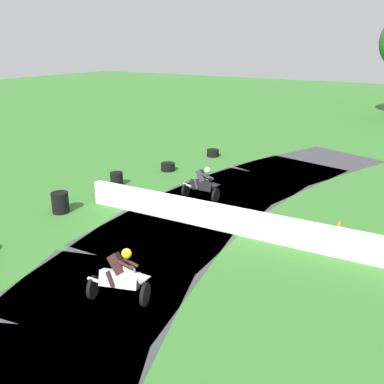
% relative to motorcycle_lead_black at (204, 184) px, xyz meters
% --- Properties ---
extents(ground_plane, '(120.00, 120.00, 0.00)m').
position_rel_motorcycle_lead_black_xyz_m(ground_plane, '(0.52, -2.45, -0.63)').
color(ground_plane, '#38752D').
extents(track_asphalt, '(8.73, 28.51, 0.01)m').
position_rel_motorcycle_lead_black_xyz_m(track_asphalt, '(1.46, -2.40, -0.62)').
color(track_asphalt, '#3D3D42').
rests_on(track_asphalt, ground).
extents(safety_barrier, '(17.50, 1.25, 0.90)m').
position_rel_motorcycle_lead_black_xyz_m(safety_barrier, '(5.34, -2.18, -0.18)').
color(safety_barrier, white).
rests_on(safety_barrier, ground).
extents(motorcycle_lead_black, '(1.68, 0.91, 1.42)m').
position_rel_motorcycle_lead_black_xyz_m(motorcycle_lead_black, '(0.00, 0.00, 0.00)').
color(motorcycle_lead_black, black).
rests_on(motorcycle_lead_black, ground).
extents(motorcycle_chase_white, '(1.67, 1.20, 1.42)m').
position_rel_motorcycle_lead_black_xyz_m(motorcycle_chase_white, '(2.11, -7.44, 0.01)').
color(motorcycle_chase_white, black).
rests_on(motorcycle_chase_white, ground).
extents(tire_stack_near, '(0.68, 0.68, 0.40)m').
position_rel_motorcycle_lead_black_xyz_m(tire_stack_near, '(-3.16, 6.26, -0.43)').
color(tire_stack_near, black).
rests_on(tire_stack_near, ground).
extents(tire_stack_mid_a, '(0.71, 0.71, 0.40)m').
position_rel_motorcycle_lead_black_xyz_m(tire_stack_mid_a, '(-3.65, 2.56, -0.43)').
color(tire_stack_mid_a, black).
rests_on(tire_stack_mid_a, ground).
extents(tire_stack_mid_b, '(0.57, 0.57, 0.60)m').
position_rel_motorcycle_lead_black_xyz_m(tire_stack_mid_b, '(-4.26, -0.58, -0.33)').
color(tire_stack_mid_b, black).
rests_on(tire_stack_mid_b, ground).
extents(tire_stack_far, '(0.64, 0.64, 0.80)m').
position_rel_motorcycle_lead_black_xyz_m(tire_stack_far, '(-3.82, -4.24, -0.23)').
color(tire_stack_far, black).
rests_on(tire_stack_far, ground).
extents(traffic_cone, '(0.28, 0.28, 0.44)m').
position_rel_motorcycle_lead_black_xyz_m(traffic_cone, '(5.63, -0.28, -0.41)').
color(traffic_cone, orange).
rests_on(traffic_cone, ground).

